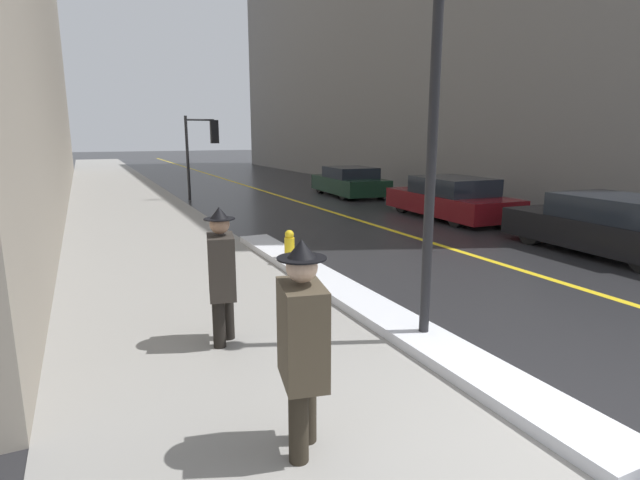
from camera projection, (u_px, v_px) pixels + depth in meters
ground_plane at (577, 456)px, 4.01m from camera, size 160.00×160.00×0.00m
sidewalk_slab at (134, 213)px, 16.45m from camera, size 4.00×80.00×0.01m
road_centre_stripe at (301, 203)px, 18.95m from camera, size 0.16×80.00×0.00m
snow_bank_curb at (346, 293)px, 7.91m from camera, size 0.68×9.50×0.14m
lamp_post at (433, 128)px, 5.70m from camera, size 0.28×0.28×4.29m
traffic_light_near at (205, 140)px, 19.55m from camera, size 1.31×0.32×3.24m
pedestrian_nearside at (302, 340)px, 3.87m from camera, size 0.42×0.60×1.77m
pedestrian_in_fedora at (222, 271)px, 5.99m from camera, size 0.41×0.58×1.71m
parked_car_black at (613, 226)px, 10.66m from camera, size 2.10×4.57×1.27m
parked_car_maroon at (451, 199)px, 15.41m from camera, size 2.12×4.68×1.26m
parked_car_dark_green at (349, 182)px, 21.03m from camera, size 2.14×4.30×1.20m
fire_hydrant at (289, 248)px, 9.85m from camera, size 0.20×0.20×0.70m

